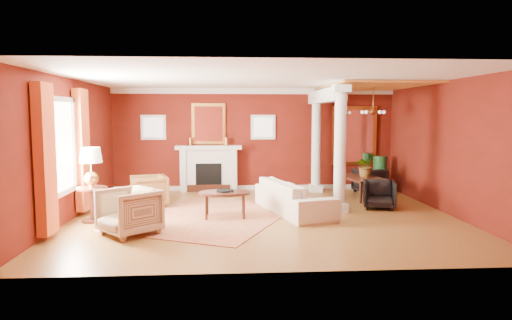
{
  "coord_description": "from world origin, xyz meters",
  "views": [
    {
      "loc": [
        -0.78,
        -9.54,
        2.16
      ],
      "look_at": [
        -0.14,
        0.54,
        1.15
      ],
      "focal_mm": 32.0,
      "sensor_mm": 36.0,
      "label": 1
    }
  ],
  "objects": [
    {
      "name": "ground",
      "position": [
        0.0,
        0.0,
        0.0
      ],
      "size": [
        8.0,
        8.0,
        0.0
      ],
      "primitive_type": "plane",
      "color": "brown",
      "rests_on": "ground"
    },
    {
      "name": "green_urn",
      "position": [
        3.5,
        2.89,
        0.4
      ],
      "size": [
        0.42,
        0.42,
        1.02
      ],
      "color": "#16451D",
      "rests_on": "ground"
    },
    {
      "name": "column_front",
      "position": [
        1.7,
        0.3,
        1.43
      ],
      "size": [
        0.36,
        0.36,
        2.8
      ],
      "color": "silver",
      "rests_on": "ground"
    },
    {
      "name": "sofa",
      "position": [
        0.69,
        0.27,
        0.48
      ],
      "size": [
        1.37,
        2.54,
        0.95
      ],
      "primitive_type": "imported",
      "rotation": [
        0.0,
        0.0,
        1.86
      ],
      "color": "#F3E5CD",
      "rests_on": "ground"
    },
    {
      "name": "dining_chair_near",
      "position": [
        2.72,
        0.62,
        0.36
      ],
      "size": [
        0.84,
        0.8,
        0.72
      ],
      "primitive_type": "imported",
      "rotation": [
        0.0,
        0.0,
        -0.25
      ],
      "color": "black",
      "rests_on": "ground"
    },
    {
      "name": "side_table",
      "position": [
        -3.5,
        -0.29,
        1.01
      ],
      "size": [
        0.6,
        0.6,
        1.5
      ],
      "rotation": [
        0.0,
        0.0,
        0.29
      ],
      "color": "black",
      "rests_on": "ground"
    },
    {
      "name": "amber_ceiling",
      "position": [
        2.85,
        1.75,
        2.87
      ],
      "size": [
        2.3,
        3.4,
        0.04
      ],
      "primitive_type": "cube",
      "color": "gold",
      "rests_on": "room_shell"
    },
    {
      "name": "flank_window_right",
      "position": [
        0.25,
        3.46,
        1.8
      ],
      "size": [
        0.7,
        0.07,
        0.7
      ],
      "color": "silver",
      "rests_on": "room_shell"
    },
    {
      "name": "coffee_book",
      "position": [
        -0.88,
        -0.16,
        0.67
      ],
      "size": [
        0.17,
        0.04,
        0.23
      ],
      "primitive_type": "imported",
      "rotation": [
        0.0,
        0.0,
        0.15
      ],
      "color": "black",
      "rests_on": "coffee_table"
    },
    {
      "name": "dining_mirror",
      "position": [
        2.9,
        3.45,
        1.55
      ],
      "size": [
        1.3,
        0.07,
        1.7
      ],
      "color": "gold",
      "rests_on": "room_shell"
    },
    {
      "name": "dining_table",
      "position": [
        2.73,
        1.99,
        0.44
      ],
      "size": [
        0.82,
        1.64,
        0.88
      ],
      "primitive_type": "imported",
      "rotation": [
        0.0,
        0.0,
        1.75
      ],
      "color": "black",
      "rests_on": "ground"
    },
    {
      "name": "overmantel_mirror",
      "position": [
        -1.3,
        3.45,
        1.9
      ],
      "size": [
        0.95,
        0.07,
        1.15
      ],
      "color": "gold",
      "rests_on": "fireplace"
    },
    {
      "name": "flank_window_left",
      "position": [
        -2.85,
        3.46,
        1.8
      ],
      "size": [
        0.7,
        0.07,
        0.7
      ],
      "color": "silver",
      "rests_on": "room_shell"
    },
    {
      "name": "dining_chair_far",
      "position": [
        3.12,
        2.66,
        0.38
      ],
      "size": [
        0.85,
        0.81,
        0.76
      ],
      "primitive_type": "imported",
      "rotation": [
        0.0,
        0.0,
        3.33
      ],
      "color": "black",
      "rests_on": "ground"
    },
    {
      "name": "left_window",
      "position": [
        -3.89,
        -0.6,
        1.42
      ],
      "size": [
        0.21,
        2.55,
        2.6
      ],
      "color": "white",
      "rests_on": "room_shell"
    },
    {
      "name": "armchair_stripe",
      "position": [
        -2.55,
        -1.36,
        0.46
      ],
      "size": [
        1.22,
        1.23,
        0.92
      ],
      "primitive_type": "imported",
      "rotation": [
        0.0,
        0.0,
        -0.83
      ],
      "color": "tan",
      "rests_on": "ground"
    },
    {
      "name": "rug",
      "position": [
        -1.16,
        0.02,
        0.01
      ],
      "size": [
        4.25,
        4.72,
        0.02
      ],
      "primitive_type": "cube",
      "rotation": [
        0.0,
        0.0,
        -0.43
      ],
      "color": "maroon",
      "rests_on": "ground"
    },
    {
      "name": "base_trim",
      "position": [
        0.0,
        3.46,
        0.06
      ],
      "size": [
        8.0,
        0.08,
        0.12
      ],
      "primitive_type": "cube",
      "color": "silver",
      "rests_on": "ground"
    },
    {
      "name": "column_back",
      "position": [
        1.7,
        3.0,
        1.43
      ],
      "size": [
        0.36,
        0.36,
        2.8
      ],
      "color": "silver",
      "rests_on": "ground"
    },
    {
      "name": "chandelier",
      "position": [
        2.9,
        1.8,
        2.25
      ],
      "size": [
        0.6,
        0.62,
        0.75
      ],
      "color": "#A17032",
      "rests_on": "room_shell"
    },
    {
      "name": "header_beam",
      "position": [
        1.7,
        1.9,
        2.62
      ],
      "size": [
        0.3,
        3.2,
        0.32
      ],
      "primitive_type": "cube",
      "color": "silver",
      "rests_on": "column_front"
    },
    {
      "name": "potted_plant",
      "position": [
        2.8,
        1.97,
        1.1
      ],
      "size": [
        0.71,
        0.74,
        0.46
      ],
      "primitive_type": "imported",
      "rotation": [
        0.0,
        0.0,
        0.38
      ],
      "color": "#26591E",
      "rests_on": "dining_table"
    },
    {
      "name": "room_shell",
      "position": [
        0.0,
        0.0,
        2.02
      ],
      "size": [
        8.04,
        7.04,
        2.92
      ],
      "color": "#62130D",
      "rests_on": "ground"
    },
    {
      "name": "crown_trim",
      "position": [
        0.0,
        3.46,
        2.82
      ],
      "size": [
        8.0,
        0.08,
        0.16
      ],
      "primitive_type": "cube",
      "color": "silver",
      "rests_on": "room_shell"
    },
    {
      "name": "fireplace",
      "position": [
        -1.3,
        3.32,
        0.65
      ],
      "size": [
        1.85,
        0.42,
        1.29
      ],
      "color": "silver",
      "rests_on": "ground"
    },
    {
      "name": "armchair_leopard",
      "position": [
        -2.62,
        1.16,
        0.41
      ],
      "size": [
        0.95,
        0.98,
        0.82
      ],
      "primitive_type": "imported",
      "rotation": [
        0.0,
        0.0,
        -1.27
      ],
      "color": "black",
      "rests_on": "ground"
    },
    {
      "name": "coffee_table",
      "position": [
        -0.83,
        -0.1,
        0.51
      ],
      "size": [
        1.1,
        1.1,
        0.55
      ],
      "rotation": [
        0.0,
        0.0,
        -0.34
      ],
      "color": "black",
      "rests_on": "ground"
    }
  ]
}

